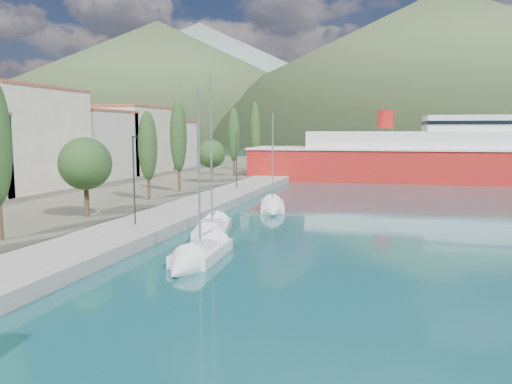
% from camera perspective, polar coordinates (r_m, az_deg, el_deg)
% --- Properties ---
extents(ground, '(1400.00, 1400.00, 0.00)m').
position_cam_1_polar(ground, '(135.39, 12.35, 3.77)').
color(ground, '#144C51').
extents(quay, '(5.00, 88.00, 0.80)m').
position_cam_1_polar(quay, '(44.93, -6.89, -1.76)').
color(quay, gray).
rests_on(quay, ground).
extents(town_buildings, '(9.20, 69.20, 11.30)m').
position_cam_1_polar(town_buildings, '(65.64, -22.05, 5.05)').
color(town_buildings, beige).
rests_on(town_buildings, land_strip).
extents(tree_row, '(3.95, 64.79, 11.25)m').
position_cam_1_polar(tree_row, '(51.27, -10.38, 5.28)').
color(tree_row, '#47301E').
rests_on(tree_row, land_strip).
extents(lamp_posts, '(0.15, 45.28, 6.06)m').
position_cam_1_polar(lamp_posts, '(35.04, -13.66, 1.70)').
color(lamp_posts, '#2D2D33').
rests_on(lamp_posts, quay).
extents(sailboat_near, '(2.48, 7.27, 10.31)m').
position_cam_1_polar(sailboat_near, '(27.13, -7.39, -7.81)').
color(sailboat_near, silver).
rests_on(sailboat_near, ground).
extents(sailboat_mid, '(4.09, 8.48, 11.80)m').
position_cam_1_polar(sailboat_mid, '(33.24, -5.36, -5.02)').
color(sailboat_mid, silver).
rests_on(sailboat_mid, ground).
extents(sailboat_far, '(3.66, 6.86, 9.62)m').
position_cam_1_polar(sailboat_far, '(44.34, 1.90, -1.99)').
color(sailboat_far, silver).
rests_on(sailboat_far, ground).
extents(ferry, '(54.84, 15.22, 10.76)m').
position_cam_1_polar(ferry, '(76.45, 20.24, 3.61)').
color(ferry, '#B01B17').
rests_on(ferry, ground).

